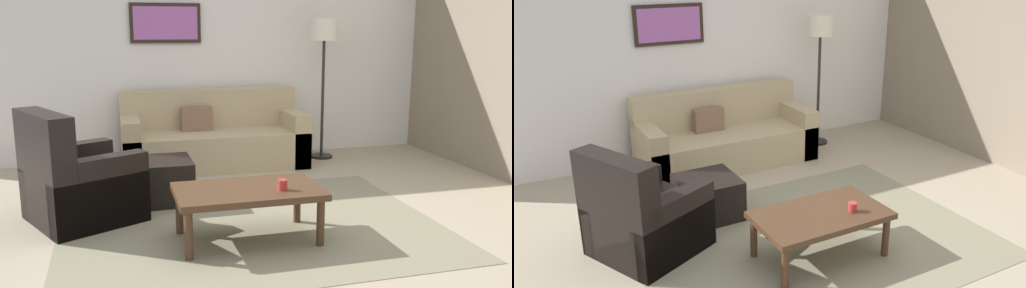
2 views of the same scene
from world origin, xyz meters
TOP-DOWN VIEW (x-y plane):
  - ground_plane at (0.00, 0.00)m, footprint 8.00×8.00m
  - rear_partition at (0.00, 2.60)m, footprint 6.00×0.12m
  - area_rug at (0.00, 0.00)m, footprint 3.05×2.35m
  - couch_main at (0.08, 2.12)m, footprint 2.11×0.86m
  - armchair_leather at (-1.39, 0.48)m, footprint 1.07×1.07m
  - ottoman at (-0.64, 0.85)m, footprint 0.56×0.56m
  - coffee_table at (-0.09, -0.28)m, footprint 1.10×0.64m
  - cup at (0.15, -0.39)m, footprint 0.07×0.07m
  - lamp_standing at (1.47, 2.12)m, footprint 0.32×0.32m
  - framed_artwork at (-0.38, 2.51)m, footprint 0.83×0.04m

SIDE VIEW (x-z plane):
  - ground_plane at x=0.00m, z-range 0.00..0.00m
  - area_rug at x=0.00m, z-range 0.00..0.01m
  - ottoman at x=-0.64m, z-range 0.00..0.40m
  - couch_main at x=0.08m, z-range -0.14..0.74m
  - armchair_leather at x=-1.39m, z-range -0.17..0.78m
  - coffee_table at x=-0.09m, z-range 0.15..0.56m
  - cup at x=0.15m, z-range 0.41..0.49m
  - rear_partition at x=0.00m, z-range 0.00..2.80m
  - lamp_standing at x=1.47m, z-range 0.55..2.26m
  - framed_artwork at x=-0.38m, z-range 1.42..1.89m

